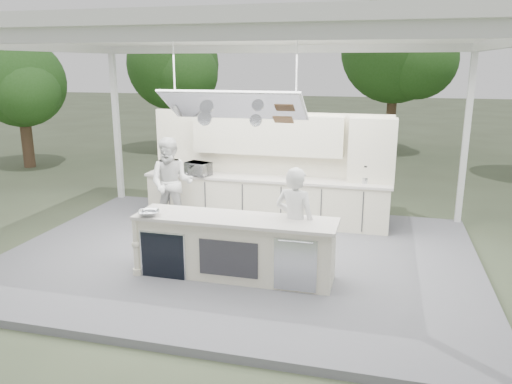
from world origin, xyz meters
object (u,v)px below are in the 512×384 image
(back_counter, at_px, (265,199))
(sous_chef, at_px, (171,183))
(head_chef, at_px, (295,223))
(demo_island, at_px, (234,247))

(back_counter, distance_m, sous_chef, 1.95)
(back_counter, relative_size, sous_chef, 2.79)
(back_counter, xyz_separation_m, head_chef, (1.08, -2.60, 0.39))
(sous_chef, bearing_deg, demo_island, -55.99)
(demo_island, relative_size, back_counter, 0.61)
(demo_island, bearing_deg, back_counter, 93.63)
(back_counter, height_order, sous_chef, sous_chef)
(back_counter, bearing_deg, demo_island, -86.37)
(head_chef, relative_size, sous_chef, 0.95)
(back_counter, distance_m, head_chef, 2.84)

